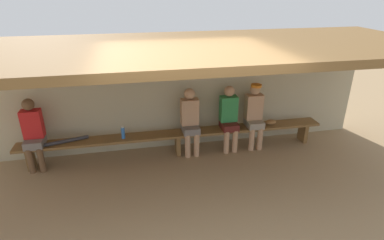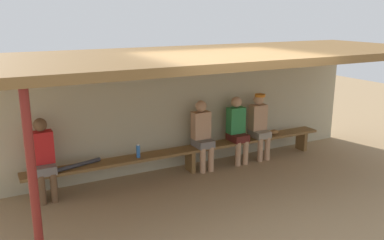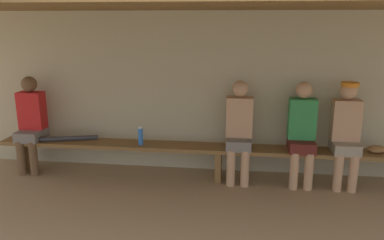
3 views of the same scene
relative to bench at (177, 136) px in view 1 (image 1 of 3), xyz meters
The scene contains 11 objects.
ground_plane 1.60m from the bench, 90.00° to the right, with size 24.00×24.00×0.00m, color #9E7F59.
back_wall 0.84m from the bench, 90.00° to the left, with size 8.00×0.20×2.20m, color #B7AD8C.
dugout_roof 2.06m from the bench, 90.00° to the right, with size 8.00×2.80×0.12m, color brown.
bench is the anchor object (origin of this frame).
player_rightmost 1.11m from the bench, ahead, with size 0.34×0.42×1.34m.
player_leftmost 0.43m from the bench, ahead, with size 0.34×0.42×1.34m.
player_middle 2.63m from the bench, behind, with size 0.34×0.42×1.34m.
player_in_blue 1.63m from the bench, ahead, with size 0.34×0.42×1.34m.
water_bottle_green 1.06m from the bench, behind, with size 0.07×0.07×0.25m.
baseball_glove_worn 1.99m from the bench, ahead, with size 0.24×0.17×0.09m, color olive.
baseball_bat 2.07m from the bench, behind, with size 0.07×0.07×0.77m, color #333338.
Camera 1 is at (-0.82, -3.94, 3.17)m, focal length 29.27 mm.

